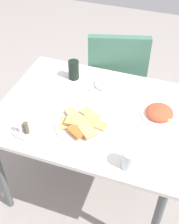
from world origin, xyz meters
TOP-DOWN VIEW (x-y plane):
  - ground_plane at (0.00, 0.00)m, footprint 6.00×6.00m
  - dining_table at (0.00, 0.00)m, footprint 1.05×0.80m
  - dining_chair at (-0.02, 0.59)m, footprint 0.52×0.52m
  - pide_platter at (-0.01, -0.14)m, footprint 0.30×0.30m
  - salad_plate_greens at (0.35, 0.07)m, footprint 0.19×0.19m
  - salad_plate_rice at (0.00, 0.23)m, footprint 0.21×0.21m
  - soda_can at (-0.21, 0.25)m, footprint 0.09×0.09m
  - drinking_glass at (0.28, -0.31)m, footprint 0.08×0.08m
  - paper_napkin at (0.29, 0.31)m, footprint 0.17×0.17m
  - fork at (0.29, 0.29)m, footprint 0.16×0.02m
  - spoon at (0.29, 0.33)m, footprint 0.18×0.02m
  - condiment_caddy at (-0.27, -0.28)m, footprint 0.11×0.11m

SIDE VIEW (x-z plane):
  - ground_plane at x=0.00m, z-range 0.00..0.00m
  - dining_chair at x=-0.02m, z-range 0.06..0.97m
  - dining_table at x=0.00m, z-range 0.27..0.97m
  - paper_napkin at x=0.29m, z-range 0.70..0.71m
  - fork at x=0.29m, z-range 0.71..0.71m
  - spoon at x=0.29m, z-range 0.71..0.71m
  - pide_platter at x=-0.01m, z-range 0.69..0.74m
  - salad_plate_rice at x=0.00m, z-range 0.69..0.75m
  - salad_plate_greens at x=0.35m, z-range 0.70..0.75m
  - condiment_caddy at x=-0.27m, z-range 0.69..0.77m
  - drinking_glass at x=0.28m, z-range 0.70..0.80m
  - soda_can at x=-0.21m, z-range 0.70..0.83m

